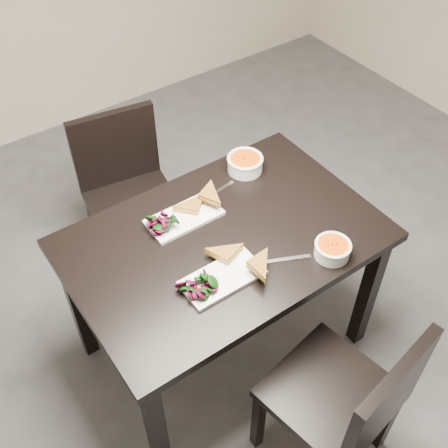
# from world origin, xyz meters

# --- Properties ---
(ground) EXTENTS (5.00, 5.00, 0.00)m
(ground) POSITION_xyz_m (0.00, 0.00, 0.00)
(ground) COLOR #47474C
(ground) RESTS_ON ground
(table) EXTENTS (1.20, 0.80, 0.75)m
(table) POSITION_xyz_m (0.08, 0.37, 0.65)
(table) COLOR black
(table) RESTS_ON ground
(chair_near) EXTENTS (0.48, 0.48, 0.85)m
(chair_near) POSITION_xyz_m (0.13, -0.33, 0.48)
(chair_near) COLOR black
(chair_near) RESTS_ON ground
(chair_far) EXTENTS (0.48, 0.48, 0.85)m
(chair_far) POSITION_xyz_m (0.02, 1.13, 0.48)
(chair_far) COLOR black
(chair_far) RESTS_ON ground
(plate_near) EXTENTS (0.30, 0.15, 0.01)m
(plate_near) POSITION_xyz_m (-0.05, 0.21, 0.76)
(plate_near) COLOR white
(plate_near) RESTS_ON table
(sandwich_near) EXTENTS (0.18, 0.16, 0.05)m
(sandwich_near) POSITION_xyz_m (0.02, 0.22, 0.79)
(sandwich_near) COLOR #AA7423
(sandwich_near) RESTS_ON plate_near
(salad_near) EXTENTS (0.09, 0.08, 0.04)m
(salad_near) POSITION_xyz_m (-0.15, 0.21, 0.79)
(salad_near) COLOR black
(salad_near) RESTS_ON plate_near
(soup_bowl_near) EXTENTS (0.14, 0.14, 0.06)m
(soup_bowl_near) POSITION_xyz_m (0.35, 0.07, 0.78)
(soup_bowl_near) COLOR white
(soup_bowl_near) RESTS_ON table
(cutlery_near) EXTENTS (0.17, 0.09, 0.00)m
(cutlery_near) POSITION_xyz_m (0.20, 0.14, 0.75)
(cutlery_near) COLOR silver
(cutlery_near) RESTS_ON table
(plate_far) EXTENTS (0.30, 0.15, 0.01)m
(plate_far) POSITION_xyz_m (0.00, 0.54, 0.76)
(plate_far) COLOR white
(plate_far) RESTS_ON table
(sandwich_far) EXTENTS (0.19, 0.18, 0.05)m
(sandwich_far) POSITION_xyz_m (0.07, 0.53, 0.79)
(sandwich_far) COLOR #AA7423
(sandwich_far) RESTS_ON plate_far
(salad_far) EXTENTS (0.09, 0.08, 0.04)m
(salad_far) POSITION_xyz_m (-0.10, 0.54, 0.79)
(salad_far) COLOR black
(salad_far) RESTS_ON plate_far
(soup_bowl_far) EXTENTS (0.16, 0.16, 0.07)m
(soup_bowl_far) POSITION_xyz_m (0.38, 0.65, 0.79)
(soup_bowl_far) COLOR white
(soup_bowl_far) RESTS_ON table
(cutlery_far) EXTENTS (0.18, 0.04, 0.00)m
(cutlery_far) POSITION_xyz_m (0.20, 0.60, 0.75)
(cutlery_far) COLOR silver
(cutlery_far) RESTS_ON table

